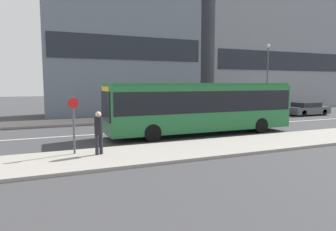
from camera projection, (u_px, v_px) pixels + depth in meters
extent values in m
plane|color=#3A3A3D|center=(143.00, 131.00, 19.51)|extent=(120.00, 120.00, 0.00)
cube|color=gray|center=(185.00, 150.00, 13.78)|extent=(44.00, 3.50, 0.13)
cube|color=gray|center=(120.00, 120.00, 25.23)|extent=(44.00, 3.50, 0.13)
cube|color=silver|center=(143.00, 131.00, 19.51)|extent=(41.80, 0.16, 0.01)
cube|color=#1E232D|center=(130.00, 48.00, 28.21)|extent=(14.70, 0.08, 2.20)
cube|color=gray|center=(269.00, 25.00, 38.05)|extent=(19.71, 6.15, 20.87)
cube|color=#1E232D|center=(286.00, 61.00, 35.71)|extent=(18.92, 0.08, 2.20)
cube|color=#236B38|center=(201.00, 107.00, 18.31)|extent=(11.68, 2.49, 2.69)
cube|color=black|center=(202.00, 101.00, 18.27)|extent=(11.45, 2.52, 1.24)
cube|color=#236B38|center=(202.00, 84.00, 18.16)|extent=(11.50, 2.29, 0.14)
cube|color=black|center=(106.00, 106.00, 16.02)|extent=(0.05, 2.19, 1.61)
cube|color=yellow|center=(105.00, 90.00, 15.92)|extent=(0.04, 1.74, 0.32)
cylinder|color=black|center=(152.00, 133.00, 16.00)|extent=(0.96, 0.28, 0.96)
cylinder|color=black|center=(140.00, 127.00, 18.07)|extent=(0.96, 0.28, 0.96)
cylinder|color=black|center=(261.00, 125.00, 18.81)|extent=(0.96, 0.28, 0.96)
cylinder|color=black|center=(239.00, 121.00, 20.88)|extent=(0.96, 0.28, 0.96)
cube|color=black|center=(264.00, 112.00, 27.67)|extent=(3.97, 1.69, 0.68)
cube|color=#21262B|center=(264.00, 106.00, 27.56)|extent=(2.18, 1.49, 0.43)
cylinder|color=black|center=(281.00, 114.00, 27.47)|extent=(0.60, 0.18, 0.60)
cylinder|color=black|center=(269.00, 113.00, 28.85)|extent=(0.60, 0.18, 0.60)
cylinder|color=black|center=(259.00, 115.00, 26.52)|extent=(0.60, 0.18, 0.60)
cylinder|color=black|center=(248.00, 114.00, 27.90)|extent=(0.60, 0.18, 0.60)
cube|color=#4C5156|center=(307.00, 110.00, 29.38)|extent=(4.31, 1.89, 0.68)
cube|color=#21262B|center=(306.00, 105.00, 29.27)|extent=(2.37, 1.66, 0.44)
cylinder|color=black|center=(324.00, 112.00, 29.14)|extent=(0.60, 0.18, 0.60)
cylinder|color=black|center=(310.00, 111.00, 30.70)|extent=(0.60, 0.18, 0.60)
cylinder|color=black|center=(304.00, 113.00, 28.10)|extent=(0.60, 0.18, 0.60)
cylinder|color=black|center=(290.00, 112.00, 29.67)|extent=(0.60, 0.18, 0.60)
cylinder|color=#23232D|center=(97.00, 145.00, 12.55)|extent=(0.15, 0.15, 0.85)
cylinder|color=#23232D|center=(101.00, 144.00, 12.69)|extent=(0.15, 0.15, 0.85)
cylinder|color=black|center=(99.00, 126.00, 12.53)|extent=(0.34, 0.34, 0.74)
sphere|color=beige|center=(98.00, 114.00, 12.48)|extent=(0.24, 0.24, 0.24)
cylinder|color=#4C4C51|center=(74.00, 125.00, 12.66)|extent=(0.09, 0.09, 2.44)
cylinder|color=red|center=(73.00, 103.00, 12.50)|extent=(0.44, 0.03, 0.44)
cylinder|color=#4C4C51|center=(267.00, 80.00, 30.18)|extent=(0.14, 0.14, 6.56)
sphere|color=silver|center=(268.00, 46.00, 29.82)|extent=(0.36, 0.36, 0.36)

